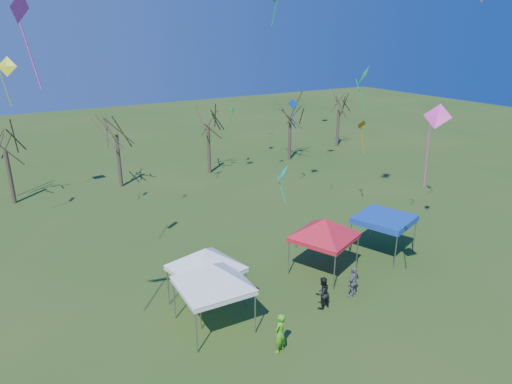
% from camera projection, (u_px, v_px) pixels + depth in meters
% --- Properties ---
extents(ground, '(140.00, 140.00, 0.00)m').
position_uv_depth(ground, '(316.00, 319.00, 21.53)').
color(ground, '#284D18').
rests_on(ground, ground).
extents(tree_1, '(3.42, 3.42, 7.54)m').
position_uv_depth(tree_1, '(1.00, 131.00, 34.22)').
color(tree_1, '#3D2D21').
rests_on(tree_1, ground).
extents(tree_2, '(3.71, 3.71, 8.18)m').
position_uv_depth(tree_2, '(114.00, 115.00, 37.94)').
color(tree_2, '#3D2D21').
rests_on(tree_2, ground).
extents(tree_3, '(3.59, 3.59, 7.91)m').
position_uv_depth(tree_3, '(207.00, 109.00, 41.85)').
color(tree_3, '#3D2D21').
rests_on(tree_3, ground).
extents(tree_4, '(3.58, 3.58, 7.89)m').
position_uv_depth(tree_4, '(291.00, 102.00, 46.37)').
color(tree_4, '#3D2D21').
rests_on(tree_4, ground).
extents(tree_5, '(3.39, 3.39, 7.46)m').
position_uv_depth(tree_5, '(340.00, 97.00, 52.24)').
color(tree_5, '#3D2D21').
rests_on(tree_5, ground).
extents(tent_white_west, '(4.03, 4.03, 3.62)m').
position_uv_depth(tent_white_west, '(205.00, 252.00, 21.66)').
color(tent_white_west, gray).
rests_on(tent_white_west, ground).
extents(tent_white_mid, '(4.21, 4.21, 3.72)m').
position_uv_depth(tent_white_mid, '(212.00, 268.00, 20.08)').
color(tent_white_mid, gray).
rests_on(tent_white_mid, ground).
extents(tent_red, '(3.92, 3.92, 3.74)m').
position_uv_depth(tent_red, '(325.00, 222.00, 24.83)').
color(tent_red, gray).
rests_on(tent_red, ground).
extents(tent_blue, '(3.89, 3.89, 2.40)m').
position_uv_depth(tent_blue, '(384.00, 219.00, 27.30)').
color(tent_blue, gray).
rests_on(tent_blue, ground).
extents(person_grey, '(1.07, 0.70, 1.68)m').
position_uv_depth(person_grey, '(353.00, 282.00, 23.11)').
color(person_grey, slate).
rests_on(person_grey, ground).
extents(person_green, '(0.78, 0.66, 1.82)m').
position_uv_depth(person_green, '(280.00, 333.00, 19.10)').
color(person_green, '#54BD1E').
rests_on(person_green, ground).
extents(person_dark, '(0.86, 0.69, 1.66)m').
position_uv_depth(person_dark, '(322.00, 293.00, 22.17)').
color(person_dark, black).
rests_on(person_dark, ground).
extents(kite_17, '(0.83, 0.53, 2.47)m').
position_uv_depth(kite_17, '(361.00, 125.00, 32.11)').
color(kite_17, orange).
rests_on(kite_17, ground).
extents(kite_12, '(0.94, 1.05, 3.44)m').
position_uv_depth(kite_12, '(293.00, 104.00, 45.66)').
color(kite_12, blue).
rests_on(kite_12, ground).
extents(kite_5, '(1.08, 1.27, 3.53)m').
position_uv_depth(kite_5, '(437.00, 118.00, 17.87)').
color(kite_5, '#FE38B6').
rests_on(kite_5, ground).
extents(kite_8, '(1.15, 1.29, 3.79)m').
position_uv_depth(kite_8, '(19.00, 8.00, 17.54)').
color(kite_8, '#F336BF').
rests_on(kite_8, ground).
extents(kite_2, '(1.43, 1.17, 3.49)m').
position_uv_depth(kite_2, '(7.00, 67.00, 31.36)').
color(kite_2, '#D9F419').
rests_on(kite_2, ground).
extents(kite_22, '(0.94, 0.87, 2.50)m').
position_uv_depth(kite_22, '(232.00, 111.00, 42.29)').
color(kite_22, green).
rests_on(kite_22, ground).
extents(kite_27, '(0.99, 1.09, 2.40)m').
position_uv_depth(kite_27, '(363.00, 75.00, 21.71)').
color(kite_27, green).
rests_on(kite_27, ground).
extents(kite_1, '(1.06, 1.18, 2.27)m').
position_uv_depth(kite_1, '(282.00, 173.00, 23.43)').
color(kite_1, '#0BAC9D').
rests_on(kite_1, ground).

